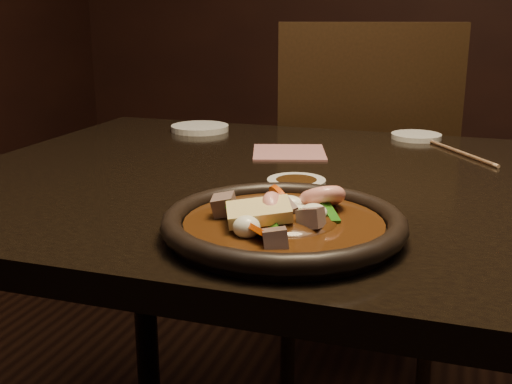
% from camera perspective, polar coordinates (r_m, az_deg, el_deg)
% --- Properties ---
extents(table, '(1.60, 0.90, 0.75)m').
position_cam_1_polar(table, '(1.05, 15.11, -3.73)').
color(table, black).
rests_on(table, floor).
extents(chair, '(0.58, 0.58, 0.99)m').
position_cam_1_polar(chair, '(1.78, 9.08, 0.11)').
color(chair, black).
rests_on(chair, floor).
extents(plate, '(0.30, 0.30, 0.03)m').
position_cam_1_polar(plate, '(0.79, 2.48, -2.93)').
color(plate, black).
rests_on(plate, table).
extents(stirfry, '(0.17, 0.21, 0.06)m').
position_cam_1_polar(stirfry, '(0.78, 2.47, -2.50)').
color(stirfry, '#351B09').
rests_on(stirfry, plate).
extents(soy_dish, '(0.09, 0.09, 0.01)m').
position_cam_1_polar(soy_dish, '(1.00, 3.61, 0.77)').
color(soy_dish, silver).
rests_on(soy_dish, table).
extents(saucer_left, '(0.13, 0.13, 0.01)m').
position_cam_1_polar(saucer_left, '(1.47, -5.01, 5.68)').
color(saucer_left, silver).
rests_on(saucer_left, table).
extents(saucer_right, '(0.11, 0.11, 0.01)m').
position_cam_1_polar(saucer_right, '(1.42, 14.06, 4.84)').
color(saucer_right, silver).
rests_on(saucer_right, table).
extents(chopsticks, '(0.14, 0.21, 0.01)m').
position_cam_1_polar(chopsticks, '(1.30, 17.60, 3.42)').
color(chopsticks, tan).
rests_on(chopsticks, table).
extents(napkin, '(0.17, 0.17, 0.00)m').
position_cam_1_polar(napkin, '(1.24, 2.96, 3.53)').
color(napkin, '#9B605F').
rests_on(napkin, table).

